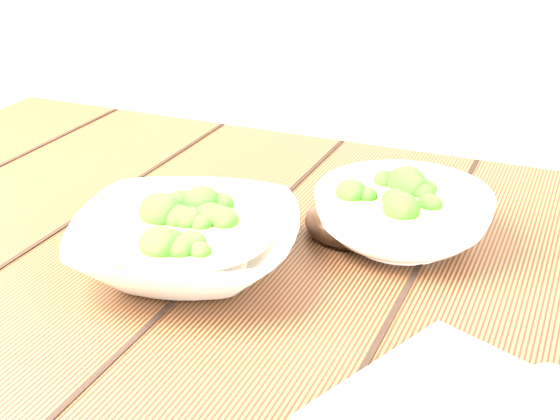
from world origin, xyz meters
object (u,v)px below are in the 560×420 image
trivet (353,222)px  soup_bowl_back (402,215)px  soup_bowl_front (186,241)px  table (240,354)px

trivet → soup_bowl_back: bearing=-1.5°
soup_bowl_front → soup_bowl_back: (0.19, 0.14, 0.00)m
table → soup_bowl_back: (0.15, 0.11, 0.15)m
soup_bowl_front → soup_bowl_back: soup_bowl_back is taller
soup_bowl_front → trivet: (0.13, 0.15, -0.02)m
table → trivet: size_ratio=11.04×
soup_bowl_front → soup_bowl_back: size_ratio=1.15×
soup_bowl_back → trivet: soup_bowl_back is taller
trivet → table: bearing=-129.5°
table → trivet: 0.20m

